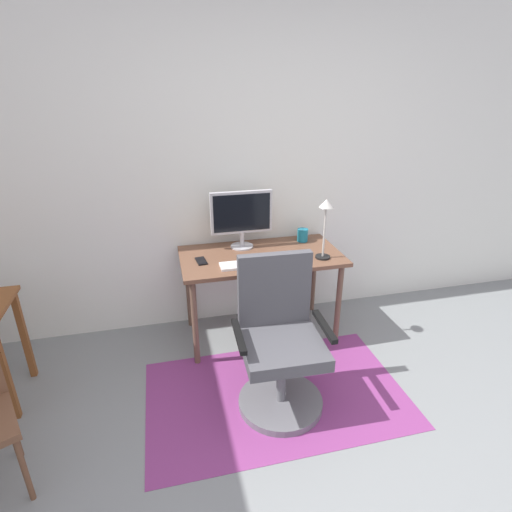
# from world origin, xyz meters

# --- Properties ---
(wall_back) EXTENTS (6.00, 0.10, 2.60)m
(wall_back) POSITION_xyz_m (0.00, 2.20, 1.30)
(wall_back) COLOR silver
(wall_back) RESTS_ON ground
(area_rug) EXTENTS (1.70, 1.04, 0.01)m
(area_rug) POSITION_xyz_m (-0.14, 1.08, 0.00)
(area_rug) COLOR #843676
(area_rug) RESTS_ON ground
(desk) EXTENTS (1.22, 0.64, 0.71)m
(desk) POSITION_xyz_m (-0.06, 1.81, 0.63)
(desk) COLOR brown
(desk) RESTS_ON ground
(monitor) EXTENTS (0.48, 0.18, 0.45)m
(monitor) POSITION_xyz_m (-0.17, 1.99, 0.98)
(monitor) COLOR #B2B2B7
(monitor) RESTS_ON desk
(keyboard) EXTENTS (0.43, 0.13, 0.02)m
(keyboard) POSITION_xyz_m (-0.19, 1.63, 0.72)
(keyboard) COLOR white
(keyboard) RESTS_ON desk
(computer_mouse) EXTENTS (0.06, 0.10, 0.03)m
(computer_mouse) POSITION_xyz_m (0.13, 1.63, 0.73)
(computer_mouse) COLOR white
(computer_mouse) RESTS_ON desk
(coffee_cup) EXTENTS (0.09, 0.09, 0.10)m
(coffee_cup) POSITION_xyz_m (0.34, 2.00, 0.76)
(coffee_cup) COLOR teal
(coffee_cup) RESTS_ON desk
(cell_phone) EXTENTS (0.08, 0.15, 0.01)m
(cell_phone) POSITION_xyz_m (-0.53, 1.78, 0.72)
(cell_phone) COLOR black
(cell_phone) RESTS_ON desk
(desk_lamp) EXTENTS (0.11, 0.11, 0.45)m
(desk_lamp) POSITION_xyz_m (0.37, 1.63, 1.03)
(desk_lamp) COLOR black
(desk_lamp) RESTS_ON desk
(office_chair) EXTENTS (0.58, 0.54, 0.98)m
(office_chair) POSITION_xyz_m (-0.14, 1.04, 0.40)
(office_chair) COLOR slate
(office_chair) RESTS_ON ground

